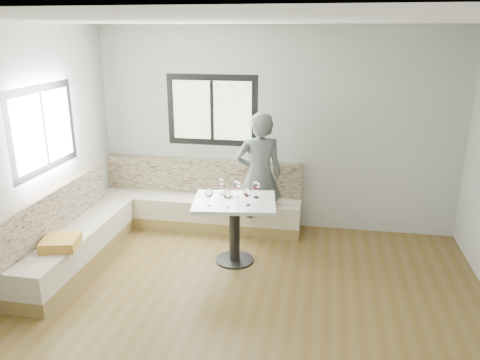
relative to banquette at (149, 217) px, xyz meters
name	(u,v)px	position (x,y,z in m)	size (l,w,h in m)	color
room	(237,183)	(1.51, -1.55, 1.08)	(5.01, 5.01, 2.81)	brown
banquette	(149,217)	(0.00, 0.00, 0.00)	(2.90, 2.80, 0.95)	olive
table	(235,216)	(1.25, -0.37, 0.26)	(1.06, 0.88, 0.79)	black
person	(259,176)	(1.43, 0.43, 0.53)	(0.63, 0.41, 1.73)	#525957
olive_ramekin	(229,195)	(1.16, -0.26, 0.48)	(0.09, 0.09, 0.04)	white
wine_glass_a	(209,193)	(0.99, -0.58, 0.61)	(0.09, 0.09, 0.21)	white
wine_glass_b	(227,195)	(1.21, -0.60, 0.61)	(0.09, 0.09, 0.21)	white
wine_glass_c	(248,193)	(1.43, -0.49, 0.61)	(0.09, 0.09, 0.21)	white
wine_glass_d	(237,185)	(1.25, -0.24, 0.61)	(0.09, 0.09, 0.21)	white
wine_glass_e	(256,186)	(1.48, -0.22, 0.61)	(0.09, 0.09, 0.21)	white
wine_glass_f	(221,183)	(1.05, -0.19, 0.61)	(0.09, 0.09, 0.21)	white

